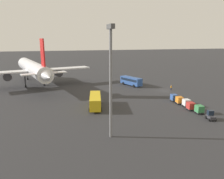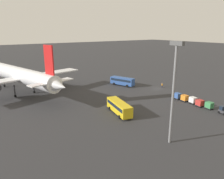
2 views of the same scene
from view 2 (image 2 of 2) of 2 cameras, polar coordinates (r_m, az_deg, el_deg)
The scene contains 12 objects.
ground_plane at distance 85.65m, azimuth 11.75°, elevation 0.18°, with size 600.00×600.00×0.00m, color #2D2D30.
airplane at distance 81.48m, azimuth -22.71°, elevation 3.39°, with size 50.55×43.60×17.92m.
shuttle_bus_near at distance 88.68m, azimuth 2.72°, elevation 2.31°, with size 10.48×5.94×3.27m.
shuttle_bus_far at distance 59.03m, azimuth 1.88°, elevation -4.49°, with size 11.22×5.02×3.29m.
baggage_tug at distance 66.38m, azimuth 27.01°, elevation -4.89°, with size 2.67×2.19×2.10m.
worker_person at distance 87.80m, azimuth 12.94°, elevation 1.07°, with size 0.38×0.38×1.74m.
cargo_cart_green at distance 68.33m, azimuth 24.08°, elevation -3.75°, with size 2.20×1.93×2.06m.
cargo_cart_red at distance 69.39m, azimuth 21.94°, elevation -3.24°, with size 2.20×1.93×2.06m.
cargo_cart_white at distance 71.41m, azimuth 20.38°, elevation -2.57°, with size 2.20×1.93×2.06m.
cargo_cart_orange at distance 72.73m, azimuth 18.45°, elevation -2.07°, with size 2.20×1.93×2.06m.
cargo_cart_blue at distance 74.37m, azimuth 16.74°, elevation -1.54°, with size 2.20×1.93×2.06m.
light_pole at distance 42.58m, azimuth 15.85°, elevation 1.30°, with size 2.80×0.70×20.10m.
Camera 2 is at (-56.50, 60.46, 22.10)m, focal length 35.00 mm.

